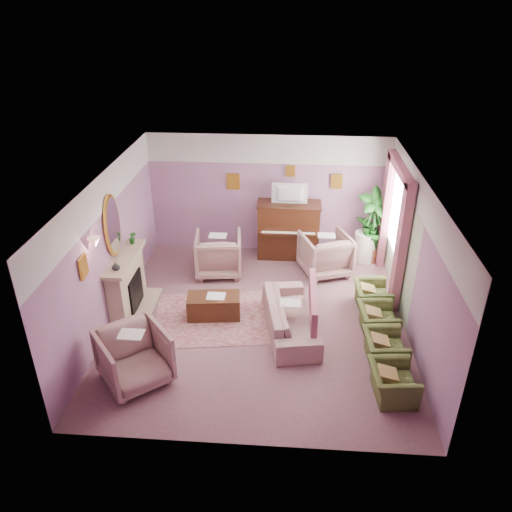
# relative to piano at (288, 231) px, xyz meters

# --- Properties ---
(floor) EXTENTS (5.50, 6.00, 0.01)m
(floor) POSITION_rel_piano_xyz_m (-0.50, -2.68, -0.65)
(floor) COLOR #744C54
(floor) RESTS_ON ground
(ceiling) EXTENTS (5.50, 6.00, 0.01)m
(ceiling) POSITION_rel_piano_xyz_m (-0.50, -2.68, 2.15)
(ceiling) COLOR white
(ceiling) RESTS_ON wall_back
(wall_back) EXTENTS (5.50, 0.02, 2.80)m
(wall_back) POSITION_rel_piano_xyz_m (-0.50, 0.32, 0.75)
(wall_back) COLOR slate
(wall_back) RESTS_ON floor
(wall_front) EXTENTS (5.50, 0.02, 2.80)m
(wall_front) POSITION_rel_piano_xyz_m (-0.50, -5.68, 0.75)
(wall_front) COLOR slate
(wall_front) RESTS_ON floor
(wall_left) EXTENTS (0.02, 6.00, 2.80)m
(wall_left) POSITION_rel_piano_xyz_m (-3.25, -2.68, 0.75)
(wall_left) COLOR slate
(wall_left) RESTS_ON floor
(wall_right) EXTENTS (0.02, 6.00, 2.80)m
(wall_right) POSITION_rel_piano_xyz_m (2.25, -2.68, 0.75)
(wall_right) COLOR slate
(wall_right) RESTS_ON floor
(picture_rail_band) EXTENTS (5.50, 0.01, 0.65)m
(picture_rail_band) POSITION_rel_piano_xyz_m (-0.50, 0.31, 1.82)
(picture_rail_band) COLOR silver
(picture_rail_band) RESTS_ON wall_back
(stripe_panel) EXTENTS (0.01, 3.00, 2.15)m
(stripe_panel) POSITION_rel_piano_xyz_m (2.23, -1.38, 0.42)
(stripe_panel) COLOR #A6BA98
(stripe_panel) RESTS_ON wall_right
(fireplace_surround) EXTENTS (0.30, 1.40, 1.10)m
(fireplace_surround) POSITION_rel_piano_xyz_m (-3.09, -2.48, -0.10)
(fireplace_surround) COLOR tan
(fireplace_surround) RESTS_ON floor
(fireplace_inset) EXTENTS (0.18, 0.72, 0.68)m
(fireplace_inset) POSITION_rel_piano_xyz_m (-2.99, -2.48, -0.25)
(fireplace_inset) COLOR black
(fireplace_inset) RESTS_ON floor
(fire_ember) EXTENTS (0.06, 0.54, 0.10)m
(fire_ember) POSITION_rel_piano_xyz_m (-2.95, -2.48, -0.43)
(fire_ember) COLOR #FF4D17
(fire_ember) RESTS_ON floor
(mantel_shelf) EXTENTS (0.40, 1.55, 0.07)m
(mantel_shelf) POSITION_rel_piano_xyz_m (-3.06, -2.48, 0.47)
(mantel_shelf) COLOR tan
(mantel_shelf) RESTS_ON fireplace_surround
(hearth) EXTENTS (0.55, 1.50, 0.02)m
(hearth) POSITION_rel_piano_xyz_m (-2.89, -2.48, -0.64)
(hearth) COLOR tan
(hearth) RESTS_ON floor
(mirror_frame) EXTENTS (0.04, 0.72, 1.20)m
(mirror_frame) POSITION_rel_piano_xyz_m (-3.20, -2.48, 1.15)
(mirror_frame) COLOR gold
(mirror_frame) RESTS_ON wall_left
(mirror_glass) EXTENTS (0.01, 0.60, 1.06)m
(mirror_glass) POSITION_rel_piano_xyz_m (-3.17, -2.48, 1.15)
(mirror_glass) COLOR white
(mirror_glass) RESTS_ON wall_left
(sconce_shade) EXTENTS (0.20, 0.20, 0.16)m
(sconce_shade) POSITION_rel_piano_xyz_m (-3.12, -3.53, 1.33)
(sconce_shade) COLOR #F19E90
(sconce_shade) RESTS_ON wall_left
(piano) EXTENTS (1.40, 0.60, 1.30)m
(piano) POSITION_rel_piano_xyz_m (0.00, 0.00, 0.00)
(piano) COLOR #33170C
(piano) RESTS_ON floor
(piano_keyshelf) EXTENTS (1.30, 0.12, 0.06)m
(piano_keyshelf) POSITION_rel_piano_xyz_m (-0.00, -0.35, 0.07)
(piano_keyshelf) COLOR #33170C
(piano_keyshelf) RESTS_ON piano
(piano_keys) EXTENTS (1.20, 0.08, 0.02)m
(piano_keys) POSITION_rel_piano_xyz_m (0.00, -0.35, 0.11)
(piano_keys) COLOR #F2E3C9
(piano_keys) RESTS_ON piano
(piano_top) EXTENTS (1.45, 0.65, 0.04)m
(piano_top) POSITION_rel_piano_xyz_m (0.00, 0.00, 0.66)
(piano_top) COLOR #33170C
(piano_top) RESTS_ON piano
(television) EXTENTS (0.80, 0.12, 0.48)m
(television) POSITION_rel_piano_xyz_m (0.00, -0.05, 0.95)
(television) COLOR black
(television) RESTS_ON piano
(print_back_left) EXTENTS (0.30, 0.03, 0.38)m
(print_back_left) POSITION_rel_piano_xyz_m (-1.30, 0.28, 1.07)
(print_back_left) COLOR gold
(print_back_left) RESTS_ON wall_back
(print_back_right) EXTENTS (0.26, 0.03, 0.34)m
(print_back_right) POSITION_rel_piano_xyz_m (1.05, 0.28, 1.13)
(print_back_right) COLOR gold
(print_back_right) RESTS_ON wall_back
(print_back_mid) EXTENTS (0.22, 0.03, 0.26)m
(print_back_mid) POSITION_rel_piano_xyz_m (0.00, 0.28, 1.35)
(print_back_mid) COLOR gold
(print_back_mid) RESTS_ON wall_back
(print_left_wall) EXTENTS (0.03, 0.28, 0.36)m
(print_left_wall) POSITION_rel_piano_xyz_m (-3.21, -3.88, 1.07)
(print_left_wall) COLOR gold
(print_left_wall) RESTS_ON wall_left
(window_blind) EXTENTS (0.03, 1.40, 1.80)m
(window_blind) POSITION_rel_piano_xyz_m (2.20, -1.13, 1.05)
(window_blind) COLOR beige
(window_blind) RESTS_ON wall_right
(curtain_left) EXTENTS (0.16, 0.34, 2.60)m
(curtain_left) POSITION_rel_piano_xyz_m (2.12, -2.05, 0.65)
(curtain_left) COLOR #984B5F
(curtain_left) RESTS_ON floor
(curtain_right) EXTENTS (0.16, 0.34, 2.60)m
(curtain_right) POSITION_rel_piano_xyz_m (2.12, -0.21, 0.65)
(curtain_right) COLOR #984B5F
(curtain_right) RESTS_ON floor
(pelmet) EXTENTS (0.16, 2.20, 0.16)m
(pelmet) POSITION_rel_piano_xyz_m (2.12, -1.13, 1.91)
(pelmet) COLOR #984B5F
(pelmet) RESTS_ON wall_right
(mantel_plant) EXTENTS (0.16, 0.16, 0.28)m
(mantel_plant) POSITION_rel_piano_xyz_m (-3.05, -1.93, 0.64)
(mantel_plant) COLOR #164F16
(mantel_plant) RESTS_ON mantel_shelf
(mantel_vase) EXTENTS (0.16, 0.16, 0.16)m
(mantel_vase) POSITION_rel_piano_xyz_m (-3.05, -2.98, 0.58)
(mantel_vase) COLOR silver
(mantel_vase) RESTS_ON mantel_shelf
(area_rug) EXTENTS (2.73, 2.13, 0.01)m
(area_rug) POSITION_rel_piano_xyz_m (-1.24, -2.68, -0.64)
(area_rug) COLOR #965C5F
(area_rug) RESTS_ON floor
(coffee_table) EXTENTS (1.05, 0.61, 0.45)m
(coffee_table) POSITION_rel_piano_xyz_m (-1.38, -2.62, -0.43)
(coffee_table) COLOR #3D2010
(coffee_table) RESTS_ON floor
(table_paper) EXTENTS (0.35, 0.28, 0.01)m
(table_paper) POSITION_rel_piano_xyz_m (-1.33, -2.62, -0.20)
(table_paper) COLOR white
(table_paper) RESTS_ON coffee_table
(sofa) EXTENTS (0.69, 2.07, 0.84)m
(sofa) POSITION_rel_piano_xyz_m (0.09, -2.96, -0.23)
(sofa) COLOR gray
(sofa) RESTS_ON floor
(sofa_throw) EXTENTS (0.10, 1.57, 0.58)m
(sofa_throw) POSITION_rel_piano_xyz_m (0.49, -2.96, -0.05)
(sofa_throw) COLOR #984B5F
(sofa_throw) RESTS_ON sofa
(floral_armchair_left) EXTENTS (0.98, 0.98, 1.03)m
(floral_armchair_left) POSITION_rel_piano_xyz_m (-1.52, -0.93, -0.14)
(floral_armchair_left) COLOR gray
(floral_armchair_left) RESTS_ON floor
(floral_armchair_right) EXTENTS (0.98, 0.98, 1.03)m
(floral_armchair_right) POSITION_rel_piano_xyz_m (0.83, -0.75, -0.14)
(floral_armchair_right) COLOR gray
(floral_armchair_right) RESTS_ON floor
(floral_armchair_front) EXTENTS (0.98, 0.98, 1.03)m
(floral_armchair_front) POSITION_rel_piano_xyz_m (-2.35, -4.50, -0.14)
(floral_armchair_front) COLOR gray
(floral_armchair_front) RESTS_ON floor
(olive_chair_a) EXTENTS (0.55, 0.78, 0.68)m
(olive_chair_a) POSITION_rel_piano_xyz_m (1.69, -4.55, -0.31)
(olive_chair_a) COLOR #445123
(olive_chair_a) RESTS_ON floor
(olive_chair_b) EXTENTS (0.55, 0.78, 0.68)m
(olive_chair_b) POSITION_rel_piano_xyz_m (1.69, -3.73, -0.31)
(olive_chair_b) COLOR #445123
(olive_chair_b) RESTS_ON floor
(olive_chair_c) EXTENTS (0.55, 0.78, 0.68)m
(olive_chair_c) POSITION_rel_piano_xyz_m (1.69, -2.91, -0.31)
(olive_chair_c) COLOR #445123
(olive_chair_c) RESTS_ON floor
(olive_chair_d) EXTENTS (0.55, 0.78, 0.68)m
(olive_chair_d) POSITION_rel_piano_xyz_m (1.69, -2.09, -0.31)
(olive_chair_d) COLOR #445123
(olive_chair_d) RESTS_ON floor
(side_table) EXTENTS (0.52, 0.52, 0.70)m
(side_table) POSITION_rel_piano_xyz_m (1.79, -0.08, -0.30)
(side_table) COLOR white
(side_table) RESTS_ON floor
(side_plant_big) EXTENTS (0.30, 0.30, 0.34)m
(side_plant_big) POSITION_rel_piano_xyz_m (1.79, -0.08, 0.22)
(side_plant_big) COLOR #164F16
(side_plant_big) RESTS_ON side_table
(side_plant_small) EXTENTS (0.16, 0.16, 0.28)m
(side_plant_small) POSITION_rel_piano_xyz_m (1.91, -0.18, 0.19)
(side_plant_small) COLOR #164F16
(side_plant_small) RESTS_ON side_table
(palm_pot) EXTENTS (0.34, 0.34, 0.34)m
(palm_pot) POSITION_rel_piano_xyz_m (1.89, -0.13, -0.48)
(palm_pot) COLOR brown
(palm_pot) RESTS_ON floor
(palm_plant) EXTENTS (0.76, 0.76, 1.44)m
(palm_plant) POSITION_rel_piano_xyz_m (1.89, -0.13, 0.41)
(palm_plant) COLOR #164F16
(palm_plant) RESTS_ON palm_pot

